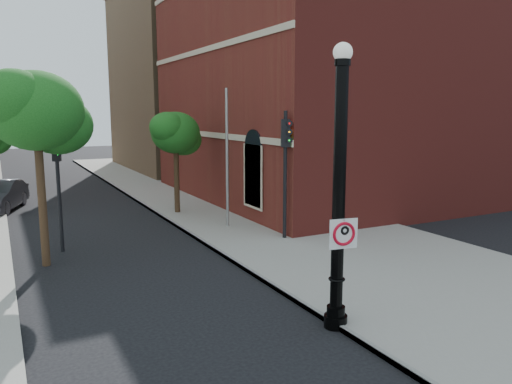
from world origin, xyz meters
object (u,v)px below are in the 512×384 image
lamppost (339,202)px  traffic_signal_left (58,168)px  no_parking_sign (344,233)px  traffic_signal_right (286,154)px

lamppost → traffic_signal_left: bearing=116.8°
no_parking_sign → traffic_signal_right: size_ratio=0.14×
no_parking_sign → traffic_signal_right: 7.49m
no_parking_sign → traffic_signal_left: (-4.56, 9.12, 0.68)m
no_parking_sign → traffic_signal_right: bearing=78.4°
traffic_signal_left → traffic_signal_right: 7.60m
lamppost → traffic_signal_right: size_ratio=1.29×
lamppost → traffic_signal_right: 7.30m
lamppost → traffic_signal_left: lamppost is taller
traffic_signal_left → traffic_signal_right: size_ratio=0.89×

